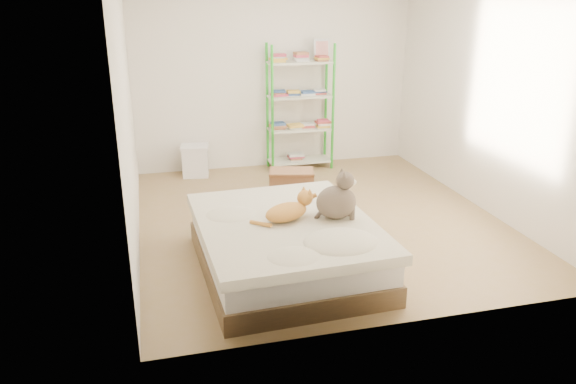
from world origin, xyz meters
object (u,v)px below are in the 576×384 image
object	(u,v)px
grey_cat	(336,195)
orange_cat	(286,210)
shelf_unit	(300,105)
white_bin	(195,160)
cardboard_box	(292,186)
bed	(285,245)

from	to	relation	value
grey_cat	orange_cat	bearing A→B (deg)	88.84
orange_cat	grey_cat	distance (m)	0.45
orange_cat	shelf_unit	size ratio (longest dim) A/B	0.28
orange_cat	white_bin	world-z (taller)	orange_cat
grey_cat	cardboard_box	distance (m)	1.80
orange_cat	cardboard_box	xyz separation A→B (m)	(0.48, 1.67, -0.38)
bed	grey_cat	distance (m)	0.63
orange_cat	shelf_unit	bearing A→B (deg)	50.10
orange_cat	bed	bearing A→B (deg)	-164.40
shelf_unit	grey_cat	bearing A→B (deg)	-99.52
orange_cat	shelf_unit	world-z (taller)	shelf_unit
cardboard_box	orange_cat	bearing A→B (deg)	-92.04
cardboard_box	white_bin	world-z (taller)	white_bin
grey_cat	shelf_unit	distance (m)	3.03
bed	shelf_unit	size ratio (longest dim) A/B	1.09
bed	grey_cat	bearing A→B (deg)	-8.68
grey_cat	white_bin	bearing A→B (deg)	24.28
grey_cat	shelf_unit	size ratio (longest dim) A/B	0.25
bed	orange_cat	distance (m)	0.33
grey_cat	cardboard_box	bearing A→B (deg)	4.62
bed	orange_cat	bearing A→B (deg)	35.46
grey_cat	white_bin	distance (m)	3.14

